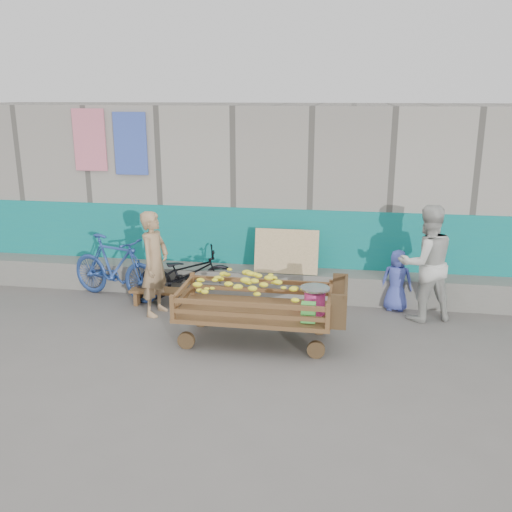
% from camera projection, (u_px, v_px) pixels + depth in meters
% --- Properties ---
extents(ground, '(80.00, 80.00, 0.00)m').
position_uv_depth(ground, '(241.00, 359.00, 7.08)').
color(ground, '#5A5753').
rests_on(ground, ground).
extents(building_wall, '(12.00, 3.50, 3.00)m').
position_uv_depth(building_wall, '(282.00, 190.00, 10.52)').
color(building_wall, gray).
rests_on(building_wall, ground).
extents(banana_cart, '(2.20, 1.00, 0.94)m').
position_uv_depth(banana_cart, '(252.00, 296.00, 7.44)').
color(banana_cart, brown).
rests_on(banana_cart, ground).
extents(bench, '(1.00, 0.30, 0.25)m').
position_uv_depth(bench, '(163.00, 294.00, 8.87)').
color(bench, brown).
rests_on(bench, ground).
extents(vendor_man, '(0.47, 0.63, 1.56)m').
position_uv_depth(vendor_man, '(155.00, 264.00, 8.35)').
color(vendor_man, '#987955').
rests_on(vendor_man, ground).
extents(woman, '(0.99, 0.88, 1.70)m').
position_uv_depth(woman, '(426.00, 263.00, 8.15)').
color(woman, '#B7B8B1').
rests_on(woman, ground).
extents(child, '(0.49, 0.35, 0.94)m').
position_uv_depth(child, '(397.00, 280.00, 8.58)').
color(child, '#4250B4').
rests_on(child, ground).
extents(bicycle_dark, '(1.66, 1.03, 0.82)m').
position_uv_depth(bicycle_dark, '(187.00, 273.00, 9.11)').
color(bicycle_dark, black).
rests_on(bicycle_dark, ground).
extents(bicycle_blue, '(1.79, 1.01, 1.03)m').
position_uv_depth(bicycle_blue, '(115.00, 267.00, 9.07)').
color(bicycle_blue, '#26438C').
rests_on(bicycle_blue, ground).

